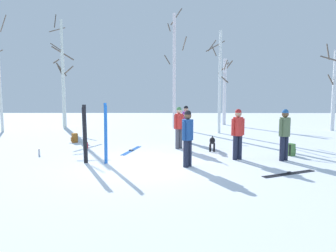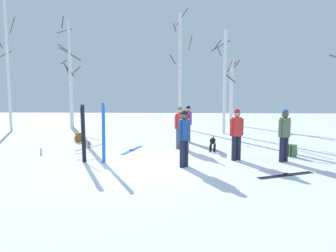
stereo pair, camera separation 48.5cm
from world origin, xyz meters
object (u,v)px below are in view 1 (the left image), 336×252
Objects in this scene: dog at (212,141)px; ski_pair_planted_1 at (85,134)px; birch_tree_2 at (63,73)px; person_2 at (238,131)px; water_bottle_0 at (39,153)px; birch_tree_1 at (63,88)px; backpack_0 at (74,138)px; ski_pair_lying_1 at (132,150)px; ski_pair_lying_0 at (289,174)px; birch_tree_6 at (334,88)px; birch_tree_4 at (219,80)px; backpack_1 at (291,150)px; person_1 at (285,131)px; birch_tree_5 at (225,90)px; water_bottle_1 at (87,145)px; birch_tree_3 at (174,69)px; person_4 at (186,121)px; ski_poles_0 at (189,132)px; person_3 at (179,125)px; person_0 at (188,135)px; ski_pair_planted_0 at (106,134)px.

dog is 4.86m from ski_pair_planted_1.
person_2 is at bearing -45.11° from birch_tree_2.
birch_tree_1 is (-2.72, 9.87, 2.68)m from water_bottle_0.
backpack_0 is at bearing 112.78° from ski_pair_planted_1.
backpack_0 is (-2.95, 2.05, 0.20)m from ski_pair_lying_1.
ski_pair_lying_0 is at bearing -17.02° from water_bottle_0.
birch_tree_2 is 17.44m from birch_tree_6.
birch_tree_1 is at bearing 162.55° from birch_tree_4.
person_1 is at bearing -125.11° from backpack_1.
birch_tree_5 is at bearing 15.50° from birch_tree_2.
ski_pair_lying_0 is at bearing -87.45° from birch_tree_4.
birch_tree_2 is at bearing 116.58° from water_bottle_1.
backpack_1 is at bearing -66.30° from birch_tree_3.
person_4 is 1.20× the size of ski_poles_0.
person_3 reaches higher than ski_poles_0.
person_2 is 4.08m from person_4.
birch_tree_3 is at bearing -146.90° from birch_tree_5.
birch_tree_5 reaches higher than person_3.
person_4 is 6.45× the size of water_bottle_1.
birch_tree_6 reaches higher than person_0.
ski_pair_lying_0 is at bearing -93.63° from birch_tree_5.
birch_tree_6 is (9.95, 6.53, 1.70)m from person_3.
dog is (1.12, 2.52, -0.59)m from person_0.
backpack_0 reaches higher than water_bottle_0.
backpack_1 is 0.09× the size of birch_tree_5.
backpack_1 is 7.91m from water_bottle_1.
backpack_0 is at bearing 145.15° from ski_pair_lying_1.
birch_tree_1 is at bearing 135.42° from dog.
birch_tree_1 is 0.68× the size of birch_tree_3.
person_4 is 6.39m from water_bottle_0.
birch_tree_3 is at bearing 133.57° from birch_tree_4.
water_bottle_1 is 13.17m from birch_tree_5.
ski_pair_lying_1 is (0.51, 2.21, -0.95)m from ski_pair_planted_0.
birch_tree_1 is at bearing 115.70° from water_bottle_1.
backpack_0 and backpack_1 have the same top height.
birch_tree_5 reaches higher than backpack_1.
backpack_1 is at bearing -89.15° from birch_tree_5.
birch_tree_5 is at bearing 9.81° from birch_tree_1.
ski_pair_planted_0 reaches higher than person_0.
water_bottle_0 reaches higher than ski_pair_lying_0.
person_3 is at bearing -47.10° from birch_tree_1.
ski_pair_planted_0 is 11.27m from birch_tree_3.
person_1 is 15.61m from birch_tree_1.
person_1 is 6.51m from ski_pair_planted_1.
birch_tree_2 is at bearing 144.31° from person_4.
backpack_1 is 1.97× the size of water_bottle_0.
ski_pair_planted_1 is (-6.49, -0.40, -0.05)m from person_1.
ski_pair_planted_1 reaches higher than water_bottle_0.
person_4 is 5.20m from ski_pair_planted_0.
person_1 and person_4 have the same top height.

